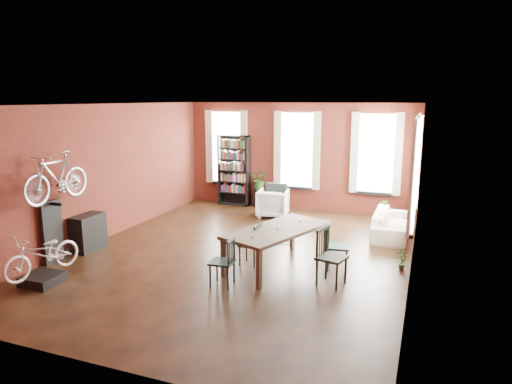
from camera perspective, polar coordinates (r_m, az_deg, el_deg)
The scene contains 19 objects.
room at distance 9.97m, azimuth 0.60°, elevation 4.80°, with size 9.00×9.04×3.22m.
dining_table at distance 9.19m, azimuth 2.72°, elevation -6.95°, with size 1.06×2.33×0.79m, color #49392C.
dining_chair_a at distance 8.30m, azimuth -4.26°, elevation -8.70°, with size 0.41×0.41×0.89m, color #173230.
dining_chair_b at distance 9.27m, azimuth -0.72°, elevation -6.56°, with size 0.40×0.40×0.86m, color black.
dining_chair_c at distance 8.39m, azimuth 9.44°, elevation -8.07°, with size 0.48×0.48×1.03m, color black.
dining_chair_d at distance 9.16m, azimuth 10.19°, elevation -6.71°, with size 0.43×0.43×0.94m, color #1C3D3E.
bookshelf at distance 14.34m, azimuth -2.77°, elevation 2.71°, with size 1.00×0.32×2.20m, color black.
white_armchair at distance 12.99m, azimuth 2.12°, elevation -1.24°, with size 0.83×0.78×0.86m, color silver.
cream_sofa at distance 11.67m, azimuth 16.62°, elevation -3.32°, with size 2.08×0.61×0.81m, color beige.
striped_rug at distance 11.33m, azimuth 2.66°, elevation -5.40°, with size 0.91×1.46×0.01m, color black.
bike_trainer at distance 9.32m, azimuth -25.13°, elevation -9.84°, with size 0.60×0.60×0.18m, color black.
bike_wall_rack at distance 10.22m, azimuth -24.14°, elevation -4.58°, with size 0.16×0.60×1.30m, color black.
console_table at distance 10.83m, azimuth -20.24°, elevation -4.76°, with size 0.40×0.80×0.80m, color black.
plant_stand at distance 14.17m, azimuth 0.49°, elevation -0.74°, with size 0.28×0.28×0.57m, color black.
plant_by_sofa at distance 12.93m, azimuth 15.26°, elevation -3.02°, with size 0.35×0.64×0.28m, color #254E1F.
plant_small at distance 9.55m, azimuth 17.69°, elevation -8.81°, with size 0.23×0.43×0.15m, color #346126.
bicycle_floor at distance 9.06m, azimuth -25.31°, elevation -4.88°, with size 0.52×0.79×1.50m, color silver.
bicycle_hung at distance 9.76m, azimuth -23.81°, elevation 3.63°, with size 0.47×1.00×1.66m, color #A5A8AD.
plant_on_stand at distance 14.04m, azimuth 0.48°, elevation 1.30°, with size 0.54×0.60×0.47m, color #265C25.
Camera 1 is at (3.67, -8.68, 3.33)m, focal length 32.00 mm.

